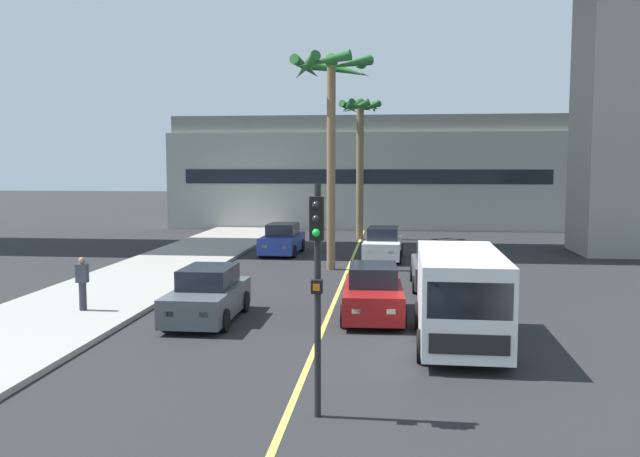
% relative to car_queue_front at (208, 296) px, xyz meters
% --- Properties ---
extents(sidewalk_left, '(4.80, 80.00, 0.15)m').
position_rel_car_queue_front_xyz_m(sidewalk_left, '(-4.54, 0.50, -0.65)').
color(sidewalk_left, '#9E9991').
rests_on(sidewalk_left, ground).
extents(lane_stripe_center, '(0.14, 56.00, 0.01)m').
position_rel_car_queue_front_xyz_m(lane_stripe_center, '(3.46, 8.50, -0.72)').
color(lane_stripe_center, '#DBCC4C').
rests_on(lane_stripe_center, ground).
extents(pier_building_backdrop, '(28.13, 8.04, 7.99)m').
position_rel_car_queue_front_xyz_m(pier_building_backdrop, '(3.46, 31.62, 3.21)').
color(pier_building_backdrop, '#ADB2A8').
rests_on(pier_building_backdrop, ground).
extents(car_queue_front, '(1.84, 4.10, 1.56)m').
position_rel_car_queue_front_xyz_m(car_queue_front, '(0.00, 0.00, 0.00)').
color(car_queue_front, '#4C5156').
rests_on(car_queue_front, ground).
extents(car_queue_second, '(1.85, 4.11, 1.56)m').
position_rel_car_queue_front_xyz_m(car_queue_second, '(6.99, 6.10, 0.00)').
color(car_queue_second, '#4C5156').
rests_on(car_queue_second, ground).
extents(car_queue_third, '(1.94, 4.15, 1.56)m').
position_rel_car_queue_front_xyz_m(car_queue_third, '(-0.18, 14.70, 0.00)').
color(car_queue_third, navy).
rests_on(car_queue_third, ground).
extents(car_queue_fourth, '(1.94, 4.15, 1.56)m').
position_rel_car_queue_front_xyz_m(car_queue_fourth, '(4.79, 0.90, 0.00)').
color(car_queue_fourth, maroon).
rests_on(car_queue_fourth, ground).
extents(car_queue_fifth, '(1.96, 4.16, 1.56)m').
position_rel_car_queue_front_xyz_m(car_queue_fifth, '(4.93, 13.19, 0.00)').
color(car_queue_fifth, white).
rests_on(car_queue_fifth, ground).
extents(delivery_van, '(2.24, 5.29, 2.36)m').
position_rel_car_queue_front_xyz_m(delivery_van, '(7.03, -2.07, 0.57)').
color(delivery_van, white).
rests_on(delivery_van, ground).
extents(traffic_light_median_near, '(0.24, 0.37, 4.20)m').
position_rel_car_queue_front_xyz_m(traffic_light_median_near, '(4.02, -7.26, 1.99)').
color(traffic_light_median_near, black).
rests_on(traffic_light_median_near, ground).
extents(palm_tree_near_median, '(3.62, 3.65, 9.23)m').
position_rel_car_queue_front_xyz_m(palm_tree_near_median, '(2.75, 9.93, 6.83)').
color(palm_tree_near_median, brown).
rests_on(palm_tree_near_median, ground).
extents(palm_tree_mid_median, '(2.66, 2.68, 8.54)m').
position_rel_car_queue_front_xyz_m(palm_tree_mid_median, '(3.41, 22.13, 5.75)').
color(palm_tree_mid_median, brown).
rests_on(palm_tree_mid_median, ground).
extents(pedestrian_far_along, '(0.34, 0.22, 1.62)m').
position_rel_car_queue_front_xyz_m(pedestrian_far_along, '(-3.94, 0.27, 0.28)').
color(pedestrian_far_along, '#2D2D38').
rests_on(pedestrian_far_along, sidewalk_left).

